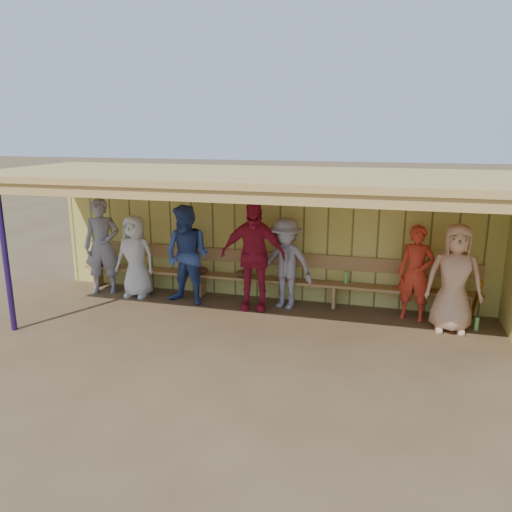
{
  "coord_description": "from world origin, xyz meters",
  "views": [
    {
      "loc": [
        2.19,
        -7.67,
        3.16
      ],
      "look_at": [
        0.0,
        0.35,
        1.05
      ],
      "focal_mm": 35.0,
      "sensor_mm": 36.0,
      "label": 1
    }
  ],
  "objects_px": {
    "player_d": "(253,256)",
    "player_h": "(454,278)",
    "player_b": "(135,256)",
    "player_c": "(187,255)",
    "bench": "(267,273)",
    "player_a": "(102,246)",
    "player_g": "(416,273)",
    "player_e": "(286,263)"
  },
  "relations": [
    {
      "from": "player_d",
      "to": "player_h",
      "type": "distance_m",
      "value": 3.36
    },
    {
      "from": "player_b",
      "to": "player_c",
      "type": "relative_size",
      "value": 0.86
    },
    {
      "from": "player_c",
      "to": "bench",
      "type": "xyz_separation_m",
      "value": [
        1.36,
        0.57,
        -0.4
      ]
    },
    {
      "from": "player_a",
      "to": "bench",
      "type": "xyz_separation_m",
      "value": [
        3.23,
        0.39,
        -0.42
      ]
    },
    {
      "from": "player_d",
      "to": "bench",
      "type": "distance_m",
      "value": 0.7
    },
    {
      "from": "player_c",
      "to": "player_h",
      "type": "relative_size",
      "value": 1.05
    },
    {
      "from": "player_d",
      "to": "player_a",
      "type": "bearing_deg",
      "value": 172.35
    },
    {
      "from": "player_a",
      "to": "player_b",
      "type": "xyz_separation_m",
      "value": [
        0.73,
        -0.05,
        -0.15
      ]
    },
    {
      "from": "player_c",
      "to": "player_h",
      "type": "height_order",
      "value": "player_c"
    },
    {
      "from": "player_b",
      "to": "bench",
      "type": "bearing_deg",
      "value": 10.21
    },
    {
      "from": "player_a",
      "to": "player_b",
      "type": "bearing_deg",
      "value": -22.88
    },
    {
      "from": "player_d",
      "to": "player_g",
      "type": "xyz_separation_m",
      "value": [
        2.79,
        0.21,
        -0.17
      ]
    },
    {
      "from": "player_e",
      "to": "bench",
      "type": "bearing_deg",
      "value": 160.3
    },
    {
      "from": "player_d",
      "to": "player_h",
      "type": "xyz_separation_m",
      "value": [
        3.35,
        -0.17,
        -0.11
      ]
    },
    {
      "from": "player_e",
      "to": "player_h",
      "type": "bearing_deg",
      "value": 8.31
    },
    {
      "from": "player_e",
      "to": "player_g",
      "type": "height_order",
      "value": "player_e"
    },
    {
      "from": "player_a",
      "to": "player_d",
      "type": "xyz_separation_m",
      "value": [
        3.1,
        -0.12,
        0.04
      ]
    },
    {
      "from": "player_h",
      "to": "player_c",
      "type": "bearing_deg",
      "value": 178.28
    },
    {
      "from": "player_c",
      "to": "player_d",
      "type": "xyz_separation_m",
      "value": [
        1.24,
        0.05,
        0.06
      ]
    },
    {
      "from": "player_c",
      "to": "player_e",
      "type": "xyz_separation_m",
      "value": [
        1.79,
        0.26,
        -0.1
      ]
    },
    {
      "from": "player_e",
      "to": "player_g",
      "type": "relative_size",
      "value": 1.01
    },
    {
      "from": "player_b",
      "to": "player_h",
      "type": "xyz_separation_m",
      "value": [
        5.72,
        -0.24,
        0.08
      ]
    },
    {
      "from": "player_c",
      "to": "player_b",
      "type": "bearing_deg",
      "value": -175.55
    },
    {
      "from": "player_e",
      "to": "player_h",
      "type": "distance_m",
      "value": 2.83
    },
    {
      "from": "player_b",
      "to": "player_c",
      "type": "distance_m",
      "value": 1.15
    },
    {
      "from": "player_b",
      "to": "player_d",
      "type": "xyz_separation_m",
      "value": [
        2.37,
        -0.07,
        0.19
      ]
    },
    {
      "from": "player_c",
      "to": "player_e",
      "type": "relative_size",
      "value": 1.12
    },
    {
      "from": "player_b",
      "to": "player_d",
      "type": "distance_m",
      "value": 2.38
    },
    {
      "from": "player_c",
      "to": "player_d",
      "type": "distance_m",
      "value": 1.24
    },
    {
      "from": "player_a",
      "to": "player_c",
      "type": "xyz_separation_m",
      "value": [
        1.87,
        -0.17,
        -0.02
      ]
    },
    {
      "from": "player_a",
      "to": "bench",
      "type": "height_order",
      "value": "player_a"
    },
    {
      "from": "player_b",
      "to": "bench",
      "type": "relative_size",
      "value": 0.21
    },
    {
      "from": "player_e",
      "to": "player_g",
      "type": "xyz_separation_m",
      "value": [
        2.24,
        0.0,
        -0.01
      ]
    },
    {
      "from": "player_e",
      "to": "player_d",
      "type": "bearing_deg",
      "value": -143.17
    },
    {
      "from": "player_c",
      "to": "bench",
      "type": "bearing_deg",
      "value": 33.41
    },
    {
      "from": "player_b",
      "to": "bench",
      "type": "xyz_separation_m",
      "value": [
        2.49,
        0.44,
        -0.27
      ]
    },
    {
      "from": "player_a",
      "to": "bench",
      "type": "distance_m",
      "value": 3.28
    },
    {
      "from": "player_e",
      "to": "bench",
      "type": "xyz_separation_m",
      "value": [
        -0.43,
        0.31,
        -0.3
      ]
    },
    {
      "from": "player_g",
      "to": "bench",
      "type": "bearing_deg",
      "value": -177.34
    },
    {
      "from": "player_d",
      "to": "player_g",
      "type": "bearing_deg",
      "value": -1.11
    },
    {
      "from": "player_a",
      "to": "player_e",
      "type": "distance_m",
      "value": 3.66
    },
    {
      "from": "player_d",
      "to": "player_h",
      "type": "height_order",
      "value": "player_d"
    }
  ]
}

